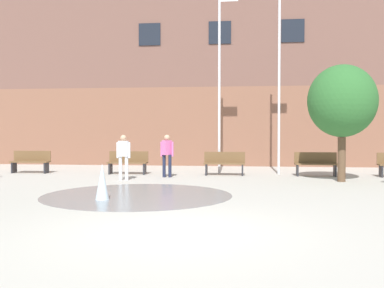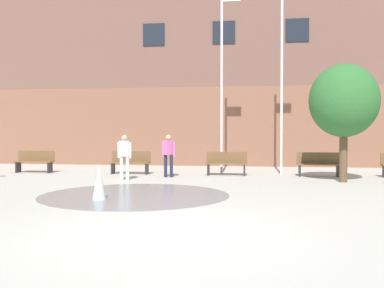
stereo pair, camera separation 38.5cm
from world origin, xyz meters
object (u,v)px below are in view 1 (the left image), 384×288
(flagpole_left, at_px, (220,71))
(flagpole_right, at_px, (280,69))
(park_bench_left_of_flagpoles, at_px, (128,162))
(street_tree_near_building, at_px, (342,101))
(adult_in_red, at_px, (123,154))
(adult_near_bench, at_px, (167,152))
(park_bench_under_right_flagpole, at_px, (316,164))
(park_bench_far_left, at_px, (31,161))
(park_bench_center, at_px, (224,163))

(flagpole_left, bearing_deg, flagpole_right, -0.00)
(park_bench_left_of_flagpoles, relative_size, street_tree_near_building, 0.40)
(adult_in_red, bearing_deg, adult_near_bench, -138.36)
(park_bench_under_right_flagpole, height_order, adult_near_bench, adult_near_bench)
(flagpole_right, xyz_separation_m, street_tree_near_building, (1.89, -2.50, -1.48))
(flagpole_left, height_order, street_tree_near_building, flagpole_left)
(park_bench_far_left, bearing_deg, street_tree_near_building, -8.50)
(adult_near_bench, height_order, flagpole_right, flagpole_right)
(park_bench_far_left, height_order, park_bench_under_right_flagpole, same)
(park_bench_far_left, distance_m, flagpole_left, 8.60)
(park_bench_far_left, xyz_separation_m, street_tree_near_building, (12.03, -1.80, 2.25))
(adult_in_red, xyz_separation_m, flagpole_right, (5.60, 2.94, 3.28))
(street_tree_near_building, bearing_deg, flagpole_right, 127.13)
(adult_in_red, distance_m, flagpole_left, 5.41)
(adult_near_bench, relative_size, flagpole_left, 0.20)
(park_bench_left_of_flagpoles, height_order, park_bench_under_right_flagpole, same)
(park_bench_under_right_flagpole, distance_m, adult_near_bench, 5.72)
(adult_near_bench, bearing_deg, park_bench_far_left, -64.83)
(park_bench_left_of_flagpoles, relative_size, park_bench_under_right_flagpole, 1.00)
(flagpole_right, bearing_deg, street_tree_near_building, -52.87)
(park_bench_under_right_flagpole, xyz_separation_m, flagpole_right, (-1.32, 0.65, 3.74))
(park_bench_under_right_flagpole, xyz_separation_m, street_tree_near_building, (0.57, -1.85, 2.25))
(adult_in_red, height_order, flagpole_left, flagpole_left)
(park_bench_center, xyz_separation_m, flagpole_right, (2.17, 0.74, 3.74))
(park_bench_far_left, relative_size, adult_near_bench, 1.01)
(adult_near_bench, xyz_separation_m, street_tree_near_building, (6.16, -0.75, 1.80))
(park_bench_left_of_flagpoles, relative_size, adult_near_bench, 1.01)
(park_bench_far_left, height_order, park_bench_center, same)
(park_bench_far_left, xyz_separation_m, park_bench_left_of_flagpoles, (4.10, -0.01, 0.00))
(park_bench_center, bearing_deg, park_bench_under_right_flagpole, 1.56)
(park_bench_center, xyz_separation_m, adult_near_bench, (-2.10, -1.01, 0.45))
(adult_in_red, relative_size, flagpole_right, 0.20)
(flagpole_left, bearing_deg, adult_near_bench, -136.94)
(flagpole_left, bearing_deg, park_bench_left_of_flagpoles, -168.88)
(adult_in_red, bearing_deg, park_bench_left_of_flagpoles, -78.95)
(park_bench_center, relative_size, flagpole_left, 0.21)
(park_bench_left_of_flagpoles, distance_m, flagpole_left, 5.22)
(park_bench_far_left, height_order, flagpole_right, flagpole_right)
(park_bench_far_left, relative_size, flagpole_right, 0.20)
(adult_in_red, relative_size, adult_near_bench, 1.00)
(flagpole_right, bearing_deg, park_bench_under_right_flagpole, -26.09)
(park_bench_far_left, relative_size, street_tree_near_building, 0.40)
(park_bench_center, xyz_separation_m, street_tree_near_building, (4.06, -1.76, 2.25))
(park_bench_under_right_flagpole, xyz_separation_m, adult_near_bench, (-5.59, -1.11, 0.45))
(adult_in_red, relative_size, street_tree_near_building, 0.40)
(adult_near_bench, relative_size, flagpole_right, 0.20)
(park_bench_left_of_flagpoles, height_order, park_bench_center, same)
(park_bench_under_right_flagpole, xyz_separation_m, adult_in_red, (-6.93, -2.30, 0.45))
(park_bench_far_left, relative_size, park_bench_under_right_flagpole, 1.00)
(flagpole_right, relative_size, street_tree_near_building, 2.00)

